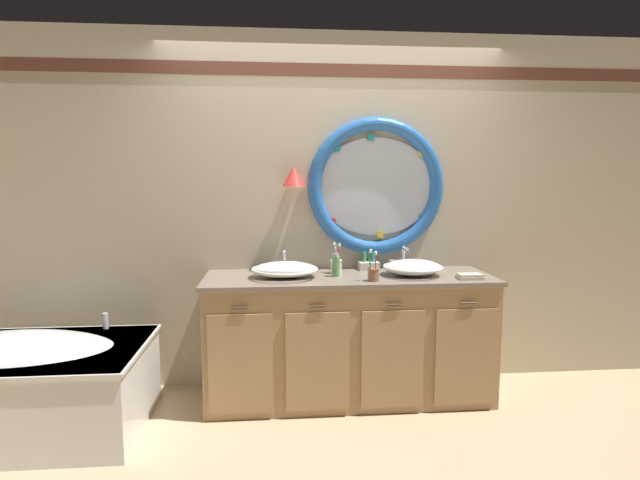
% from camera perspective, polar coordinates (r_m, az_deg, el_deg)
% --- Properties ---
extents(ground_plane, '(14.00, 14.00, 0.00)m').
position_cam_1_polar(ground_plane, '(3.57, 2.35, -18.71)').
color(ground_plane, tan).
extents(back_wall_assembly, '(6.40, 0.26, 2.60)m').
position_cam_1_polar(back_wall_assembly, '(3.81, 1.69, 3.51)').
color(back_wall_assembly, beige).
rests_on(back_wall_assembly, ground_plane).
extents(vanity_counter, '(1.99, 0.66, 0.88)m').
position_cam_1_polar(vanity_counter, '(3.64, 3.21, -10.78)').
color(vanity_counter, tan).
rests_on(vanity_counter, ground_plane).
extents(bathtub, '(1.54, 0.93, 0.63)m').
position_cam_1_polar(bathtub, '(3.70, -31.00, -13.44)').
color(bathtub, white).
rests_on(bathtub, ground_plane).
extents(sink_basin_left, '(0.45, 0.45, 0.11)m').
position_cam_1_polar(sink_basin_left, '(3.46, -3.99, -3.32)').
color(sink_basin_left, white).
rests_on(sink_basin_left, vanity_counter).
extents(sink_basin_right, '(0.41, 0.41, 0.11)m').
position_cam_1_polar(sink_basin_right, '(3.59, 10.38, -3.04)').
color(sink_basin_right, white).
rests_on(sink_basin_right, vanity_counter).
extents(faucet_set_left, '(0.21, 0.11, 0.15)m').
position_cam_1_polar(faucet_set_left, '(3.71, -4.06, -2.59)').
color(faucet_set_left, silver).
rests_on(faucet_set_left, vanity_counter).
extents(faucet_set_right, '(0.22, 0.14, 0.17)m').
position_cam_1_polar(faucet_set_right, '(3.83, 9.37, -2.24)').
color(faucet_set_right, silver).
rests_on(faucet_set_right, vanity_counter).
extents(toothbrush_holder_left, '(0.09, 0.09, 0.22)m').
position_cam_1_polar(toothbrush_holder_left, '(3.61, 1.81, -2.86)').
color(toothbrush_holder_left, white).
rests_on(toothbrush_holder_left, vanity_counter).
extents(toothbrush_holder_right, '(0.08, 0.08, 0.21)m').
position_cam_1_polar(toothbrush_holder_right, '(3.35, 6.01, -3.75)').
color(toothbrush_holder_right, '#996647').
rests_on(toothbrush_holder_right, vanity_counter).
extents(soap_dispenser, '(0.05, 0.06, 0.17)m').
position_cam_1_polar(soap_dispenser, '(3.49, 1.82, -2.89)').
color(soap_dispenser, '#6BAD66').
rests_on(soap_dispenser, vanity_counter).
extents(folded_hand_towel, '(0.17, 0.10, 0.03)m').
position_cam_1_polar(folded_hand_towel, '(3.55, 16.48, -3.96)').
color(folded_hand_towel, beige).
rests_on(folded_hand_towel, vanity_counter).
extents(toiletry_basket, '(0.15, 0.10, 0.13)m').
position_cam_1_polar(toiletry_basket, '(3.77, 5.51, -2.82)').
color(toiletry_basket, beige).
rests_on(toiletry_basket, vanity_counter).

